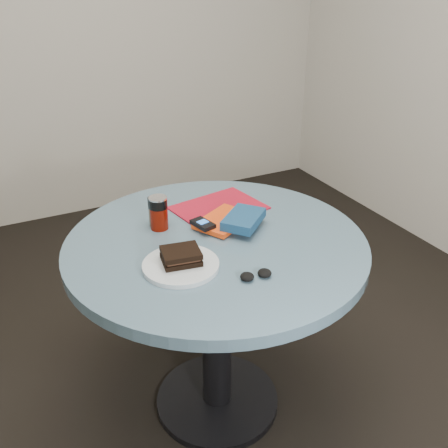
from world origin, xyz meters
name	(u,v)px	position (x,y,z in m)	size (l,w,h in m)	color
ground	(217,402)	(0.00, 0.00, 0.00)	(4.00, 4.00, 0.00)	black
table	(216,280)	(0.00, 0.00, 0.59)	(1.00, 1.00, 0.75)	black
plate	(181,265)	(-0.17, -0.11, 0.76)	(0.23, 0.23, 0.01)	silver
sandwich	(181,256)	(-0.16, -0.10, 0.78)	(0.13, 0.11, 0.04)	black
soda_can	(159,213)	(-0.14, 0.16, 0.81)	(0.08, 0.08, 0.12)	#661005
pepper_grinder	(155,211)	(-0.14, 0.18, 0.80)	(0.05, 0.05, 0.11)	#4A3E1F
magazine	(219,208)	(0.11, 0.21, 0.75)	(0.31, 0.24, 0.01)	maroon
red_book	(224,220)	(0.07, 0.09, 0.76)	(0.20, 0.13, 0.02)	#DC4111
novel	(244,219)	(0.12, 0.02, 0.79)	(0.17, 0.11, 0.03)	navy
mp3_player	(203,224)	(-0.02, 0.07, 0.78)	(0.07, 0.09, 0.02)	black
headphones	(256,275)	(0.00, -0.26, 0.76)	(0.10, 0.05, 0.02)	black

